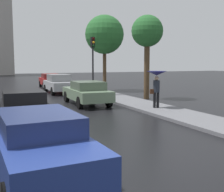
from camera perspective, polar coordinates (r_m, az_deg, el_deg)
The scene contains 10 objects.
ground at distance 7.54m, azimuth 1.12°, elevation -12.34°, with size 120.00×120.00×0.00m, color black.
car_green_near_kerb at distance 16.87m, azimuth -5.00°, elevation 0.73°, with size 1.98×4.50×1.37m.
car_blue_mid_road at distance 6.25m, azimuth -13.98°, elevation -9.39°, with size 1.88×3.99×1.41m.
car_silver_far_ahead at distance 23.41m, azimuth -10.40°, elevation 2.42°, with size 1.87×4.07×1.50m.
car_black_behind_camera at distance 11.18m, azimuth -16.87°, elevation -2.59°, with size 1.86×4.01×1.39m.
car_red_far_lane at distance 28.85m, azimuth -12.12°, elevation 3.08°, with size 1.90×3.97×1.37m.
pedestrian_with_umbrella_near at distance 14.87m, azimuth 8.78°, elevation 3.36°, with size 1.01×1.01×1.87m.
traffic_light at distance 20.85m, azimuth -3.79°, elevation 8.14°, with size 0.26×0.39×4.11m.
street_tree_mid at distance 25.14m, azimuth -1.49°, elevation 11.99°, with size 3.30×3.30×6.47m.
street_tree_far at distance 19.61m, azimuth 6.97°, elevation 12.24°, with size 2.09×2.09×5.56m.
Camera 1 is at (-3.04, -6.45, 2.45)m, focal length 46.29 mm.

